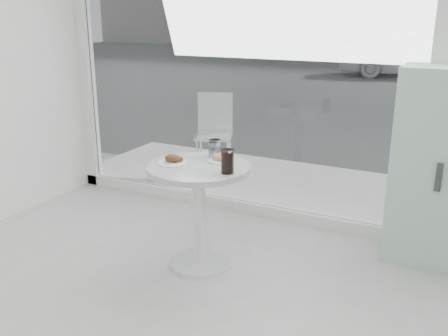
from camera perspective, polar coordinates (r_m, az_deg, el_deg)
The scene contains 12 objects.
storefront at distance 4.12m, azimuth 12.16°, elevation 15.95°, with size 5.00×0.14×3.00m.
main_table at distance 3.54m, azimuth -2.86°, elevation -3.10°, with size 0.72×0.72×0.77m.
patio_deck at distance 5.22m, azimuth 12.53°, elevation -2.78°, with size 5.60×1.60×0.05m, color silver.
street at distance 17.10m, azimuth 23.31°, elevation 10.04°, with size 40.00×24.00×0.00m, color #323232.
mint_cabinet at distance 3.90m, azimuth 23.60°, elevation -0.02°, with size 0.67×0.47×1.44m.
patio_chair at distance 5.50m, azimuth -1.08°, elevation 4.49°, with size 0.50×0.50×0.89m.
car_white at distance 15.59m, azimuth 20.13°, elevation 12.22°, with size 1.54×3.82×1.30m, color white.
plate_fritter at distance 3.51m, azimuth -5.76°, elevation 0.89°, with size 0.21×0.21×0.07m.
plate_donut at distance 3.55m, azimuth -0.36°, elevation 1.07°, with size 0.20×0.20×0.05m.
water_tumbler_a at distance 3.64m, azimuth -1.22°, elevation 1.98°, with size 0.07×0.07×0.12m.
water_tumbler_b at distance 3.65m, azimuth -1.02°, elevation 2.15°, with size 0.08×0.08×0.13m.
cola_glass at distance 3.28m, azimuth 0.40°, elevation 0.71°, with size 0.09×0.09×0.16m.
Camera 1 is at (1.16, -0.97, 1.79)m, focal length 40.00 mm.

